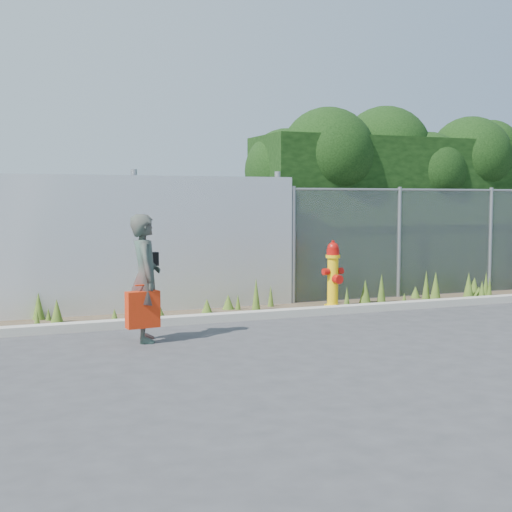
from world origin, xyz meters
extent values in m
plane|color=#37373A|center=(0.00, 0.00, 0.00)|extent=(80.00, 80.00, 0.00)
cube|color=#A6A296|center=(0.00, 1.80, 0.06)|extent=(16.00, 0.22, 0.12)
cube|color=#493A2A|center=(0.00, 2.40, 0.01)|extent=(16.00, 1.20, 0.01)
cone|color=#3A5B1B|center=(-1.55, 2.15, 0.13)|extent=(0.21, 0.21, 0.25)
cone|color=#3A5B1B|center=(4.89, 2.97, 0.12)|extent=(0.12, 0.12, 0.25)
cone|color=#3A5B1B|center=(-3.00, 2.51, 0.18)|extent=(0.19, 0.19, 0.36)
cone|color=#3A5B1B|center=(3.43, 2.45, 0.27)|extent=(0.15, 0.15, 0.54)
cone|color=#3A5B1B|center=(-3.10, 2.74, 0.10)|extent=(0.09, 0.09, 0.20)
cone|color=#3A5B1B|center=(2.15, 2.42, 0.22)|extent=(0.21, 0.21, 0.43)
cone|color=#3A5B1B|center=(1.61, 2.68, 0.18)|extent=(0.14, 0.14, 0.36)
cone|color=#3A5B1B|center=(4.37, 2.42, 0.12)|extent=(0.15, 0.15, 0.24)
cone|color=#3A5B1B|center=(-1.84, 2.02, 0.10)|extent=(0.20, 0.20, 0.20)
cone|color=#3A5B1B|center=(3.51, 2.29, 0.27)|extent=(0.20, 0.20, 0.53)
cone|color=#3A5B1B|center=(-0.11, 2.67, 0.13)|extent=(0.10, 0.10, 0.27)
cone|color=#3A5B1B|center=(4.32, 2.03, 0.18)|extent=(0.15, 0.15, 0.36)
cone|color=#3A5B1B|center=(-3.38, 3.02, 0.17)|extent=(0.12, 0.12, 0.34)
cone|color=#3A5B1B|center=(3.39, 2.73, 0.11)|extent=(0.19, 0.19, 0.22)
cone|color=#3A5B1B|center=(2.51, 2.47, 0.26)|extent=(0.16, 0.16, 0.52)
cone|color=#3A5B1B|center=(-3.30, 2.32, 0.11)|extent=(0.10, 0.10, 0.23)
cone|color=#3A5B1B|center=(-0.24, 2.76, 0.13)|extent=(0.20, 0.20, 0.25)
cone|color=#3A5B1B|center=(4.07, 2.08, 0.26)|extent=(0.21, 0.21, 0.52)
cone|color=#3A5B1B|center=(4.41, 2.21, 0.12)|extent=(0.23, 0.23, 0.23)
cone|color=#3A5B1B|center=(0.13, 2.45, 0.27)|extent=(0.15, 0.15, 0.55)
cone|color=#3A5B1B|center=(4.77, 2.45, 0.23)|extent=(0.13, 0.13, 0.46)
cone|color=#3A5B1B|center=(-2.24, 2.06, 0.12)|extent=(0.14, 0.14, 0.24)
cone|color=#3A5B1B|center=(-3.22, 2.89, 0.21)|extent=(0.19, 0.19, 0.42)
cone|color=#3A5B1B|center=(0.53, 2.77, 0.18)|extent=(0.11, 0.11, 0.37)
cone|color=#3A5B1B|center=(4.55, 2.51, 0.18)|extent=(0.20, 0.20, 0.37)
cone|color=#3A5B1B|center=(4.60, 2.61, 0.15)|extent=(0.19, 0.19, 0.31)
cone|color=#3A5B1B|center=(2.67, 2.01, 0.11)|extent=(0.12, 0.12, 0.23)
cone|color=#3A5B1B|center=(1.60, 2.09, 0.19)|extent=(0.12, 0.12, 0.37)
cone|color=#3A5B1B|center=(-0.67, 2.56, 0.12)|extent=(0.18, 0.18, 0.23)
cone|color=#3A5B1B|center=(4.72, 2.30, 0.21)|extent=(0.10, 0.10, 0.41)
cube|color=silver|center=(-3.25, 3.00, 1.10)|extent=(8.50, 0.08, 2.20)
cylinder|color=gray|center=(-1.70, 3.12, 1.15)|extent=(0.10, 0.10, 2.30)
cylinder|color=gray|center=(0.80, 3.12, 1.15)|extent=(0.10, 0.10, 2.30)
cube|color=gray|center=(4.25, 3.00, 1.00)|extent=(6.50, 0.03, 2.00)
cylinder|color=gray|center=(4.25, 3.00, 2.00)|extent=(6.50, 0.04, 0.04)
cylinder|color=gray|center=(1.05, 3.00, 1.02)|extent=(0.07, 0.07, 2.05)
cylinder|color=gray|center=(3.20, 3.00, 1.02)|extent=(0.07, 0.07, 2.05)
cylinder|color=gray|center=(5.30, 3.00, 1.02)|extent=(0.07, 0.07, 2.05)
cube|color=black|center=(4.55, 4.00, 1.50)|extent=(7.30, 1.60, 3.00)
sphere|color=black|center=(1.50, 4.25, 2.35)|extent=(1.63, 1.63, 1.63)
sphere|color=black|center=(2.17, 3.87, 2.65)|extent=(1.80, 1.80, 1.80)
sphere|color=black|center=(2.83, 4.04, 2.40)|extent=(1.13, 1.13, 1.13)
sphere|color=black|center=(3.68, 4.28, 2.75)|extent=(1.88, 1.88, 1.88)
sphere|color=black|center=(4.41, 3.85, 2.37)|extent=(1.60, 1.60, 1.60)
sphere|color=black|center=(5.48, 3.88, 2.67)|extent=(1.70, 1.70, 1.70)
sphere|color=black|center=(6.09, 4.01, 2.87)|extent=(1.25, 1.25, 1.25)
sphere|color=black|center=(6.84, 4.25, 2.32)|extent=(1.16, 1.16, 1.16)
cylinder|color=yellow|center=(1.46, 2.33, 0.03)|extent=(0.28, 0.28, 0.06)
cylinder|color=yellow|center=(1.46, 2.33, 0.43)|extent=(0.18, 0.18, 0.85)
cylinder|color=yellow|center=(1.46, 2.33, 0.87)|extent=(0.24, 0.24, 0.05)
cylinder|color=#B20F0A|center=(1.46, 2.33, 0.94)|extent=(0.21, 0.21, 0.10)
sphere|color=#B20F0A|center=(1.46, 2.33, 1.01)|extent=(0.19, 0.19, 0.19)
cylinder|color=#B20F0A|center=(1.46, 2.33, 1.11)|extent=(0.05, 0.05, 0.05)
cylinder|color=#B20F0A|center=(1.32, 2.33, 0.62)|extent=(0.10, 0.11, 0.11)
cylinder|color=#B20F0A|center=(1.60, 2.33, 0.62)|extent=(0.10, 0.11, 0.11)
cylinder|color=#B20F0A|center=(1.46, 2.19, 0.50)|extent=(0.15, 0.12, 0.15)
imported|color=#106756|center=(-2.09, 0.76, 0.82)|extent=(0.47, 0.65, 1.64)
cube|color=#B7290A|center=(-2.17, 0.59, 0.44)|extent=(0.42, 0.15, 0.46)
cylinder|color=#B7290A|center=(-2.17, 0.59, 0.75)|extent=(0.20, 0.02, 0.02)
cube|color=black|center=(-2.00, 0.91, 1.05)|extent=(0.24, 0.10, 0.18)
camera|label=1|loc=(-4.18, -8.16, 1.82)|focal=50.00mm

